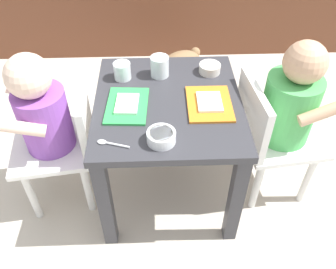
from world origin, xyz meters
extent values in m
plane|color=beige|center=(0.00, 0.00, 0.00)|extent=(7.00, 7.00, 0.00)
cube|color=#333338|center=(0.00, 0.00, 0.43)|extent=(0.49, 0.54, 0.03)
cube|color=#333338|center=(-0.21, -0.24, 0.21)|extent=(0.04, 0.04, 0.42)
cube|color=#333338|center=(0.21, -0.24, 0.21)|extent=(0.04, 0.04, 0.42)
cube|color=#333338|center=(-0.21, 0.24, 0.21)|extent=(0.04, 0.04, 0.42)
cube|color=#333338|center=(0.21, 0.24, 0.21)|extent=(0.04, 0.04, 0.42)
cube|color=white|center=(-0.41, -0.02, 0.27)|extent=(0.31, 0.31, 0.02)
cube|color=white|center=(-0.29, 0.00, 0.39)|extent=(0.06, 0.27, 0.22)
cylinder|color=purple|center=(-0.41, -0.02, 0.39)|extent=(0.17, 0.17, 0.22)
sphere|color=beige|center=(-0.42, -0.02, 0.56)|extent=(0.14, 0.14, 0.14)
cylinder|color=white|center=(-0.53, 0.07, 0.13)|extent=(0.03, 0.03, 0.26)
cylinder|color=white|center=(-0.50, -0.13, 0.13)|extent=(0.03, 0.03, 0.26)
cylinder|color=white|center=(-0.33, 0.10, 0.13)|extent=(0.03, 0.03, 0.26)
cylinder|color=white|center=(-0.30, -0.10, 0.13)|extent=(0.03, 0.03, 0.26)
cylinder|color=beige|center=(-0.47, 0.07, 0.44)|extent=(0.15, 0.06, 0.09)
cylinder|color=beige|center=(-0.45, -0.12, 0.44)|extent=(0.15, 0.06, 0.09)
cube|color=white|center=(0.41, 0.00, 0.27)|extent=(0.31, 0.31, 0.02)
cube|color=white|center=(0.29, -0.02, 0.39)|extent=(0.05, 0.27, 0.22)
cylinder|color=#4CB259|center=(0.41, 0.00, 0.40)|extent=(0.18, 0.18, 0.24)
sphere|color=tan|center=(0.42, 0.00, 0.58)|extent=(0.14, 0.14, 0.14)
cylinder|color=white|center=(0.52, -0.09, 0.13)|extent=(0.03, 0.03, 0.26)
cylinder|color=white|center=(0.50, 0.11, 0.13)|extent=(0.03, 0.03, 0.26)
cylinder|color=white|center=(0.33, -0.11, 0.13)|extent=(0.03, 0.03, 0.26)
cylinder|color=white|center=(0.30, 0.08, 0.13)|extent=(0.03, 0.03, 0.26)
cylinder|color=tan|center=(0.47, -0.10, 0.46)|extent=(0.15, 0.06, 0.09)
cylinder|color=tan|center=(0.45, 0.10, 0.46)|extent=(0.15, 0.06, 0.09)
ellipsoid|color=olive|center=(0.07, 0.57, 0.18)|extent=(0.34, 0.36, 0.16)
sphere|color=olive|center=(-0.05, 0.43, 0.22)|extent=(0.14, 0.14, 0.14)
sphere|color=black|center=(-0.08, 0.40, 0.22)|extent=(0.06, 0.06, 0.06)
torus|color=green|center=(-0.02, 0.46, 0.21)|extent=(0.11, 0.10, 0.12)
sphere|color=olive|center=(0.17, 0.69, 0.22)|extent=(0.05, 0.05, 0.05)
cylinder|color=olive|center=(-0.03, 0.54, 0.06)|extent=(0.04, 0.04, 0.11)
cylinder|color=olive|center=(0.06, 0.47, 0.06)|extent=(0.04, 0.04, 0.11)
cylinder|color=olive|center=(0.08, 0.68, 0.06)|extent=(0.04, 0.04, 0.11)
cylinder|color=olive|center=(0.17, 0.60, 0.06)|extent=(0.04, 0.04, 0.11)
cube|color=green|center=(-0.13, -0.03, 0.45)|extent=(0.14, 0.19, 0.01)
cube|color=white|center=(-0.13, -0.03, 0.46)|extent=(0.08, 0.11, 0.01)
cube|color=orange|center=(0.13, -0.03, 0.45)|extent=(0.15, 0.19, 0.01)
cube|color=white|center=(0.13, -0.03, 0.46)|extent=(0.08, 0.10, 0.01)
cylinder|color=white|center=(-0.02, 0.15, 0.48)|extent=(0.07, 0.07, 0.07)
cylinder|color=silver|center=(-0.02, 0.15, 0.47)|extent=(0.06, 0.06, 0.05)
cylinder|color=white|center=(-0.16, 0.14, 0.47)|extent=(0.06, 0.06, 0.06)
cylinder|color=silver|center=(-0.16, 0.14, 0.46)|extent=(0.05, 0.05, 0.03)
cylinder|color=white|center=(-0.03, -0.19, 0.46)|extent=(0.08, 0.08, 0.04)
cylinder|color=gold|center=(-0.03, -0.19, 0.48)|extent=(0.07, 0.07, 0.01)
cylinder|color=silver|center=(0.16, 0.16, 0.46)|extent=(0.08, 0.08, 0.03)
cylinder|color=#4C8C33|center=(0.16, 0.16, 0.47)|extent=(0.06, 0.06, 0.01)
cylinder|color=silver|center=(-0.15, -0.20, 0.45)|extent=(0.07, 0.03, 0.01)
ellipsoid|color=silver|center=(-0.20, -0.19, 0.45)|extent=(0.03, 0.03, 0.01)
camera|label=1|loc=(-0.04, -0.93, 1.17)|focal=38.21mm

